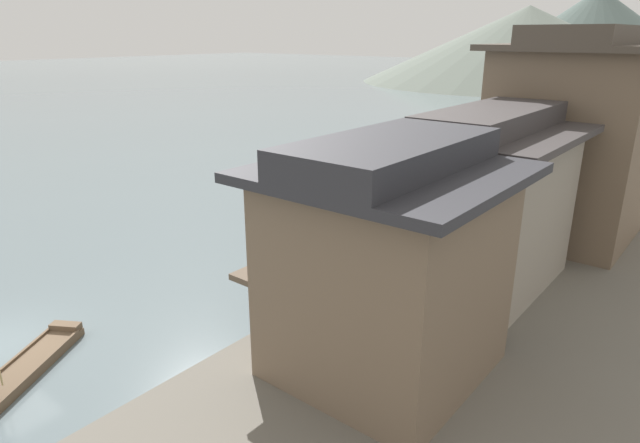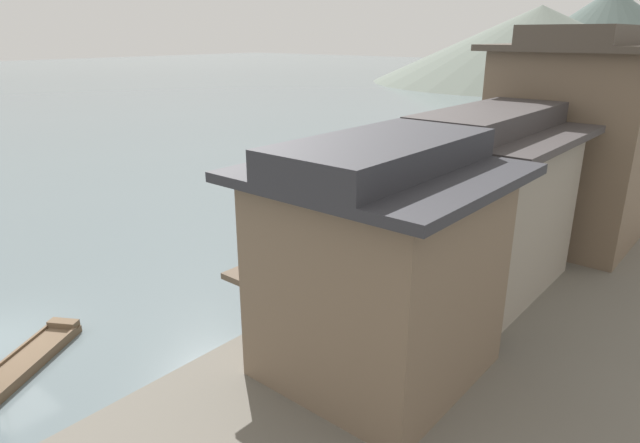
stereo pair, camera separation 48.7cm
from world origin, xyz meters
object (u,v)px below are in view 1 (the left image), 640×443
Objects in this scene: mooring_post_dock_near at (272,317)px; stone_bridge at (595,83)px; boat_moored_nearest at (587,135)px; house_waterfront_tall at (571,137)px; house_waterfront_second at (485,200)px; boat_midriver_drifting at (489,185)px; boat_moored_second at (439,216)px; mooring_post_dock_mid at (429,230)px; boat_moored_far at (489,156)px; boat_foreground_poled at (23,370)px; boat_moored_third at (561,148)px; house_waterfront_nearest at (386,262)px.

stone_bridge reaches higher than mooring_post_dock_near.
house_waterfront_tall is (6.24, -30.32, 4.79)m from boat_moored_nearest.
house_waterfront_tall is at bearing 84.40° from house_waterfront_second.
house_waterfront_tall is at bearing -50.53° from boat_midriver_drifting.
mooring_post_dock_mid is (1.86, -4.61, 0.92)m from boat_moored_second.
mooring_post_dock_mid reaches higher than boat_moored_far.
boat_foreground_poled is 42.11m from boat_moored_third.
mooring_post_dock_mid is 0.04× the size of stone_bridge.
boat_moored_far is 34.45m from stone_bridge.
house_waterfront_nearest is (5.82, -36.13, 3.46)m from boat_moored_third.
boat_moored_third is at bearing 86.96° from boat_foreground_poled.
boat_moored_third is 36.73m from mooring_post_dock_near.
stone_bridge is at bearing 102.05° from house_waterfront_tall.
boat_moored_nearest is at bearing 90.15° from boat_midriver_drifting.
mooring_post_dock_near is (-3.32, -7.20, -2.57)m from house_waterfront_second.
house_waterfront_nearest is 6.68m from house_waterfront_second.
mooring_post_dock_near is (2.27, -36.65, 0.88)m from boat_moored_third.
boat_midriver_drifting is 15.90m from house_waterfront_second.
mooring_post_dock_mid is at bearing -132.08° from house_waterfront_tall.
mooring_post_dock_mid reaches higher than boat_moored_nearest.
house_waterfront_nearest is 0.88× the size of house_waterfront_second.
boat_moored_third is 26.99m from mooring_post_dock_mid.
stone_bridge is (-4.42, 19.61, 3.20)m from boat_moored_nearest.
boat_moored_third is 7.55m from boat_moored_far.
boat_moored_far is at bearing 91.71° from boat_foreground_poled.
boat_moored_third is 0.92× the size of house_waterfront_nearest.
mooring_post_dock_mid is (2.22, -34.76, 0.91)m from boat_moored_nearest.
house_waterfront_second is at bearing -69.27° from boat_midriver_drifting.
boat_moored_nearest is 0.62× the size of house_waterfront_second.
boat_foreground_poled is 1.03× the size of boat_moored_nearest.
boat_midriver_drifting is at bearing 100.28° from mooring_post_dock_mid.
boat_moored_third reaches higher than boat_moored_second.
boat_moored_second is at bearing 125.82° from house_waterfront_second.
boat_moored_second is 6.72× the size of mooring_post_dock_mid.
boat_foreground_poled is 21.91m from house_waterfront_tall.
stone_bridge reaches higher than boat_foreground_poled.
boat_midriver_drifting is at bearing -89.85° from boat_moored_nearest.
boat_moored_third is at bearing 93.54° from mooring_post_dock_near.
boat_moored_nearest is at bearing 92.86° from mooring_post_dock_near.
boat_foreground_poled is 69.65m from stone_bridge.
house_waterfront_tall reaches higher than stone_bridge.
boat_moored_third is at bearing 94.82° from mooring_post_dock_mid.
boat_moored_far is at bearing -102.80° from boat_moored_nearest.
house_waterfront_second is (-0.23, 6.68, -0.01)m from house_waterfront_nearest.
boat_moored_far is at bearing -88.18° from stone_bridge.
house_waterfront_second is 0.80× the size of house_waterfront_tall.
mooring_post_dock_near is at bearing -114.78° from house_waterfront_second.
house_waterfront_second is 8.26× the size of mooring_post_dock_mid.
boat_midriver_drifting is (2.34, 27.11, 0.03)m from boat_foreground_poled.
boat_moored_third is at bearing 100.75° from house_waterfront_second.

